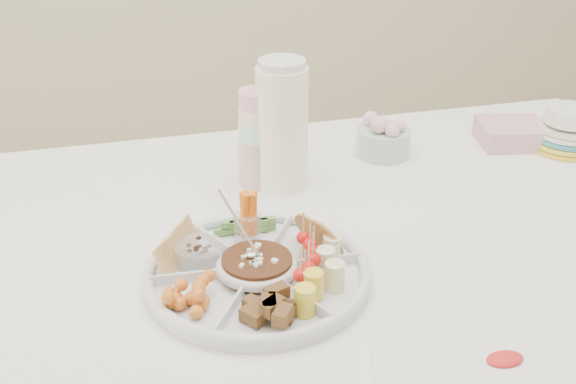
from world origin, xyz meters
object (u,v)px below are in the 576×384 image
object	(u,v)px
thermos	(282,124)
plate_stack	(568,128)
dining_table	(357,368)
party_tray	(257,270)

from	to	relation	value
thermos	plate_stack	distance (m)	0.70
thermos	plate_stack	world-z (taller)	thermos
dining_table	party_tray	size ratio (longest dim) A/B	4.00
dining_table	party_tray	bearing A→B (deg)	-148.43
party_tray	thermos	xyz separation A→B (m)	(0.13, 0.34, 0.12)
dining_table	party_tray	distance (m)	0.50
party_tray	plate_stack	xyz separation A→B (m)	(0.83, 0.35, 0.03)
thermos	plate_stack	xyz separation A→B (m)	(0.70, 0.01, -0.09)
thermos	party_tray	bearing A→B (deg)	-110.91
party_tray	plate_stack	distance (m)	0.90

